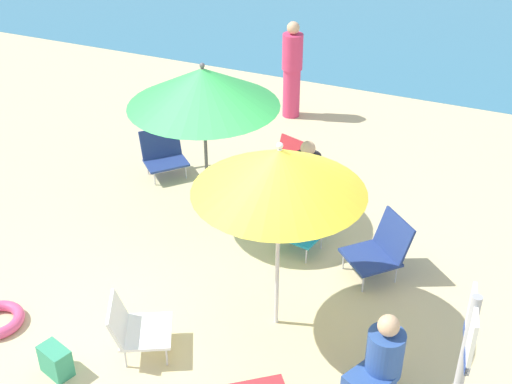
% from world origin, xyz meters
% --- Properties ---
extents(ground_plane, '(40.00, 40.00, 0.00)m').
position_xyz_m(ground_plane, '(0.00, 0.00, 0.00)').
color(ground_plane, beige).
extents(umbrella_yellow, '(1.58, 1.58, 2.03)m').
position_xyz_m(umbrella_yellow, '(0.62, -0.07, 1.75)').
color(umbrella_yellow, silver).
rests_on(umbrella_yellow, ground_plane).
extents(umbrella_green, '(1.73, 1.73, 2.05)m').
position_xyz_m(umbrella_green, '(-0.85, 1.32, 1.76)').
color(umbrella_green, '#4C4C51').
rests_on(umbrella_green, ground_plane).
extents(beach_chair_a, '(0.81, 0.81, 0.68)m').
position_xyz_m(beach_chair_a, '(1.35, 1.12, 0.34)').
color(beach_chair_a, navy).
rests_on(beach_chair_a, ground_plane).
extents(beach_chair_b, '(0.70, 0.68, 0.61)m').
position_xyz_m(beach_chair_b, '(-0.26, 2.50, 0.34)').
color(beach_chair_b, red).
rests_on(beach_chair_b, ground_plane).
extents(beach_chair_c, '(0.74, 0.74, 0.61)m').
position_xyz_m(beach_chair_c, '(-1.94, 2.12, 0.31)').
color(beach_chair_c, navy).
rests_on(beach_chair_c, ground_plane).
extents(beach_chair_d, '(0.55, 0.59, 0.56)m').
position_xyz_m(beach_chair_d, '(0.42, 1.26, 0.30)').
color(beach_chair_d, teal).
rests_on(beach_chair_d, ground_plane).
extents(beach_chair_e, '(0.72, 0.70, 0.58)m').
position_xyz_m(beach_chair_e, '(-0.45, -0.98, 0.31)').
color(beach_chair_e, white).
rests_on(beach_chair_e, ground_plane).
extents(person_a, '(0.35, 0.57, 0.92)m').
position_xyz_m(person_a, '(0.14, 2.05, 0.47)').
color(person_a, black).
rests_on(person_a, ground_plane).
extents(person_b, '(0.47, 0.56, 0.86)m').
position_xyz_m(person_b, '(1.78, -0.57, 0.42)').
color(person_b, '#2D519E').
rests_on(person_b, ground_plane).
extents(person_c, '(0.32, 0.32, 1.55)m').
position_xyz_m(person_c, '(-1.01, 4.57, 0.78)').
color(person_c, '#DB3866').
rests_on(person_c, ground_plane).
extents(beach_bag, '(0.34, 0.26, 0.29)m').
position_xyz_m(beach_bag, '(-0.97, -1.51, 0.15)').
color(beach_bag, '#389970').
rests_on(beach_bag, ground_plane).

